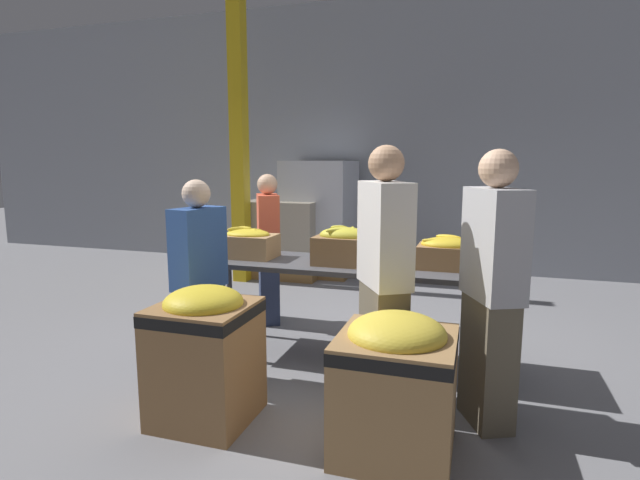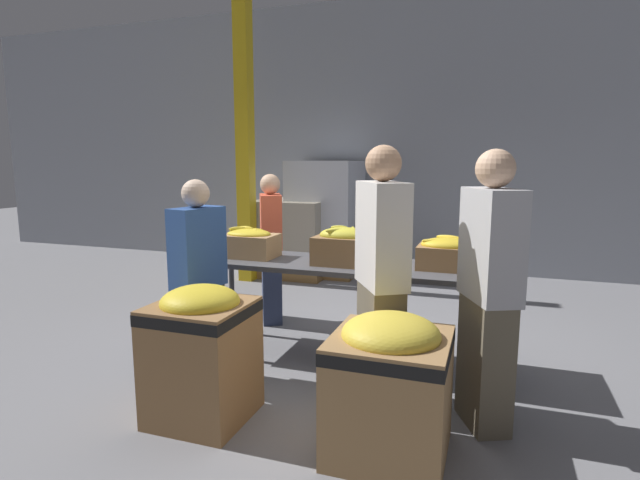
{
  "view_description": "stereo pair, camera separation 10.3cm",
  "coord_description": "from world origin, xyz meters",
  "px_view_note": "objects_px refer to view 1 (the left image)",
  "views": [
    {
      "loc": [
        1.05,
        -3.84,
        1.64
      ],
      "look_at": [
        -0.15,
        -0.07,
        1.01
      ],
      "focal_mm": 28.0,
      "sensor_mm": 36.0,
      "label": 1
    },
    {
      "loc": [
        1.15,
        -3.81,
        1.64
      ],
      "look_at": [
        -0.15,
        -0.07,
        1.01
      ],
      "focal_mm": 28.0,
      "sensor_mm": 36.0,
      "label": 2
    }
  ],
  "objects_px": {
    "volunteer_1": "(384,279)",
    "donation_bin_0": "(205,350)",
    "banana_box_0": "(248,243)",
    "pallet_stack_1": "(320,218)",
    "volunteer_0": "(268,250)",
    "pallet_stack_0": "(288,237)",
    "banana_box_2": "(447,253)",
    "volunteer_2": "(492,292)",
    "support_pillar": "(239,133)",
    "banana_box_1": "(345,246)",
    "sorting_table": "(340,270)",
    "volunteer_3": "(200,283)",
    "donation_bin_1": "(396,380)"
  },
  "relations": [
    {
      "from": "banana_box_1",
      "to": "volunteer_2",
      "type": "xyz_separation_m",
      "value": [
        1.1,
        -0.66,
        -0.12
      ]
    },
    {
      "from": "banana_box_1",
      "to": "pallet_stack_1",
      "type": "relative_size",
      "value": 0.3
    },
    {
      "from": "volunteer_2",
      "to": "pallet_stack_1",
      "type": "xyz_separation_m",
      "value": [
        -2.32,
        3.82,
        -0.04
      ]
    },
    {
      "from": "volunteer_1",
      "to": "donation_bin_0",
      "type": "height_order",
      "value": "volunteer_1"
    },
    {
      "from": "volunteer_2",
      "to": "volunteer_0",
      "type": "bearing_deg",
      "value": 30.94
    },
    {
      "from": "banana_box_2",
      "to": "volunteer_2",
      "type": "distance_m",
      "value": 0.83
    },
    {
      "from": "sorting_table",
      "to": "volunteer_2",
      "type": "relative_size",
      "value": 1.44
    },
    {
      "from": "volunteer_3",
      "to": "support_pillar",
      "type": "distance_m",
      "value": 3.43
    },
    {
      "from": "sorting_table",
      "to": "volunteer_1",
      "type": "relative_size",
      "value": 1.41
    },
    {
      "from": "volunteer_1",
      "to": "support_pillar",
      "type": "bearing_deg",
      "value": 9.96
    },
    {
      "from": "banana_box_0",
      "to": "volunteer_0",
      "type": "relative_size",
      "value": 0.31
    },
    {
      "from": "banana_box_0",
      "to": "pallet_stack_0",
      "type": "height_order",
      "value": "banana_box_0"
    },
    {
      "from": "donation_bin_0",
      "to": "support_pillar",
      "type": "distance_m",
      "value": 4.08
    },
    {
      "from": "pallet_stack_1",
      "to": "volunteer_1",
      "type": "bearing_deg",
      "value": -66.37
    },
    {
      "from": "banana_box_1",
      "to": "donation_bin_0",
      "type": "xyz_separation_m",
      "value": [
        -0.6,
        -1.16,
        -0.51
      ]
    },
    {
      "from": "volunteer_3",
      "to": "donation_bin_1",
      "type": "bearing_deg",
      "value": -95.65
    },
    {
      "from": "pallet_stack_0",
      "to": "volunteer_0",
      "type": "bearing_deg",
      "value": -73.5
    },
    {
      "from": "support_pillar",
      "to": "pallet_stack_1",
      "type": "bearing_deg",
      "value": 44.22
    },
    {
      "from": "volunteer_3",
      "to": "donation_bin_0",
      "type": "distance_m",
      "value": 0.66
    },
    {
      "from": "donation_bin_1",
      "to": "support_pillar",
      "type": "xyz_separation_m",
      "value": [
        -2.68,
        3.48,
        1.57
      ]
    },
    {
      "from": "volunteer_2",
      "to": "donation_bin_0",
      "type": "relative_size",
      "value": 1.96
    },
    {
      "from": "sorting_table",
      "to": "donation_bin_0",
      "type": "relative_size",
      "value": 2.83
    },
    {
      "from": "donation_bin_0",
      "to": "support_pillar",
      "type": "relative_size",
      "value": 0.22
    },
    {
      "from": "volunteer_0",
      "to": "pallet_stack_1",
      "type": "xyz_separation_m",
      "value": [
        -0.21,
        2.38,
        0.06
      ]
    },
    {
      "from": "volunteer_0",
      "to": "volunteer_3",
      "type": "xyz_separation_m",
      "value": [
        0.08,
        -1.44,
        -0.0
      ]
    },
    {
      "from": "pallet_stack_0",
      "to": "sorting_table",
      "type": "bearing_deg",
      "value": -61.23
    },
    {
      "from": "volunteer_0",
      "to": "volunteer_2",
      "type": "distance_m",
      "value": 2.55
    },
    {
      "from": "volunteer_0",
      "to": "banana_box_2",
      "type": "bearing_deg",
      "value": 41.62
    },
    {
      "from": "banana_box_0",
      "to": "donation_bin_0",
      "type": "distance_m",
      "value": 1.33
    },
    {
      "from": "volunteer_2",
      "to": "pallet_stack_1",
      "type": "height_order",
      "value": "volunteer_2"
    },
    {
      "from": "banana_box_2",
      "to": "volunteer_3",
      "type": "distance_m",
      "value": 1.88
    },
    {
      "from": "donation_bin_1",
      "to": "volunteer_0",
      "type": "bearing_deg",
      "value": 129.69
    },
    {
      "from": "banana_box_0",
      "to": "volunteer_1",
      "type": "distance_m",
      "value": 1.45
    },
    {
      "from": "donation_bin_0",
      "to": "pallet_stack_0",
      "type": "distance_m",
      "value": 4.25
    },
    {
      "from": "volunteer_2",
      "to": "support_pillar",
      "type": "relative_size",
      "value": 0.43
    },
    {
      "from": "sorting_table",
      "to": "banana_box_0",
      "type": "bearing_deg",
      "value": -179.27
    },
    {
      "from": "donation_bin_1",
      "to": "pallet_stack_1",
      "type": "bearing_deg",
      "value": 112.88
    },
    {
      "from": "banana_box_2",
      "to": "pallet_stack_0",
      "type": "relative_size",
      "value": 0.39
    },
    {
      "from": "sorting_table",
      "to": "pallet_stack_1",
      "type": "distance_m",
      "value": 3.31
    },
    {
      "from": "banana_box_2",
      "to": "volunteer_3",
      "type": "xyz_separation_m",
      "value": [
        -1.71,
        -0.76,
        -0.19
      ]
    },
    {
      "from": "volunteer_1",
      "to": "volunteer_3",
      "type": "distance_m",
      "value": 1.36
    },
    {
      "from": "volunteer_2",
      "to": "pallet_stack_1",
      "type": "relative_size",
      "value": 1.04
    },
    {
      "from": "banana_box_0",
      "to": "donation_bin_0",
      "type": "relative_size",
      "value": 0.54
    },
    {
      "from": "volunteer_0",
      "to": "pallet_stack_0",
      "type": "relative_size",
      "value": 1.33
    },
    {
      "from": "volunteer_1",
      "to": "pallet_stack_1",
      "type": "xyz_separation_m",
      "value": [
        -1.64,
        3.76,
        -0.05
      ]
    },
    {
      "from": "pallet_stack_1",
      "to": "banana_box_1",
      "type": "bearing_deg",
      "value": -68.89
    },
    {
      "from": "volunteer_3",
      "to": "banana_box_0",
      "type": "bearing_deg",
      "value": 8.04
    },
    {
      "from": "volunteer_2",
      "to": "donation_bin_0",
      "type": "bearing_deg",
      "value": 81.66
    },
    {
      "from": "banana_box_0",
      "to": "pallet_stack_1",
      "type": "relative_size",
      "value": 0.29
    },
    {
      "from": "pallet_stack_0",
      "to": "pallet_stack_1",
      "type": "relative_size",
      "value": 0.69
    }
  ]
}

